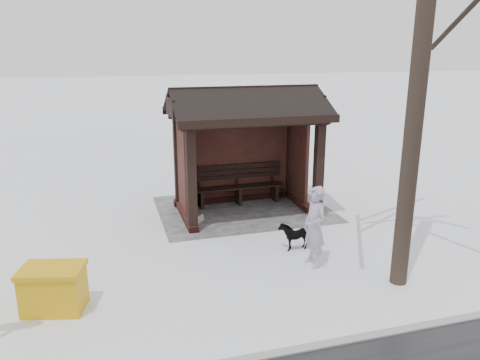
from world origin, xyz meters
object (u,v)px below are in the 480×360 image
at_px(pedestrian, 315,227).
at_px(dog, 296,235).
at_px(grit_bin, 54,289).
at_px(bus_shelter, 244,125).

relative_size(pedestrian, dog, 2.29).
distance_m(pedestrian, dog, 0.94).
xyz_separation_m(pedestrian, grit_bin, (4.52, 0.31, -0.40)).
bearing_deg(grit_bin, bus_shelter, -124.71).
relative_size(pedestrian, grit_bin, 1.44).
relative_size(bus_shelter, dog, 5.38).
height_order(pedestrian, dog, pedestrian).
height_order(pedestrian, grit_bin, pedestrian).
bearing_deg(bus_shelter, grit_bin, 41.19).
height_order(bus_shelter, dog, bus_shelter).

